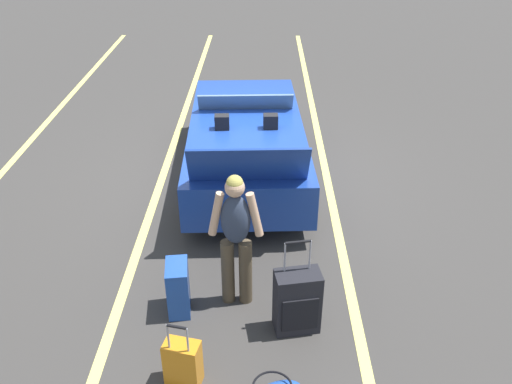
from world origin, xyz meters
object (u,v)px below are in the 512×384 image
Objects in this scene: suitcase_large_black at (297,302)px; suitcase_small_carryon at (183,363)px; convertible_car at (246,138)px; suitcase_medium_bright at (178,288)px; traveler_person at (236,234)px.

suitcase_large_black reaches higher than suitcase_small_carryon.
convertible_car is 3.86× the size of suitcase_large_black.
suitcase_small_carryon is (-0.74, 1.13, -0.12)m from suitcase_large_black.
suitcase_small_carryon reaches higher than suitcase_medium_bright.
suitcase_medium_bright is 0.38× the size of traveler_person.
convertible_car is at bearing 6.53° from suitcase_small_carryon.
suitcase_medium_bright is at bearing -111.82° from suitcase_large_black.
suitcase_large_black is 1.36m from suitcase_small_carryon.
traveler_person is at bearing 177.15° from convertible_car.
convertible_car reaches higher than suitcase_small_carryon.
suitcase_medium_bright is at bearing 166.27° from convertible_car.
suitcase_medium_bright is at bearing 105.71° from traveler_person.
suitcase_small_carryon is (-1.02, -0.18, -0.06)m from suitcase_medium_bright.
convertible_car is 6.88× the size of suitcase_medium_bright.
suitcase_small_carryon is at bearing -86.88° from suitcase_medium_bright.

